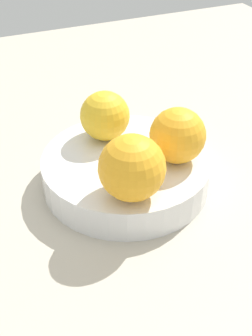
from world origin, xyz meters
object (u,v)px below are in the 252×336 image
Objects in this scene: orange_in_bowl_0 at (178,136)px; orange_in_bowl_2 at (105,116)px; orange_in_bowl_1 at (132,168)px; fruit_bowl at (126,171)px.

orange_in_bowl_0 is 1.06× the size of orange_in_bowl_2.
fruit_bowl is at bearing 71.90° from orange_in_bowl_1.
orange_in_bowl_1 is at bearing -151.86° from orange_in_bowl_0.
orange_in_bowl_1 is (-7.28, -3.89, 0.27)cm from orange_in_bowl_0.
orange_in_bowl_0 reaches higher than fruit_bowl.
orange_in_bowl_0 is at bearing 28.14° from orange_in_bowl_1.
fruit_bowl is at bearing 153.97° from orange_in_bowl_0.
orange_in_bowl_1 reaches higher than orange_in_bowl_2.
orange_in_bowl_1 is at bearing -108.10° from fruit_bowl.
orange_in_bowl_1 is at bearing -97.49° from orange_in_bowl_2.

